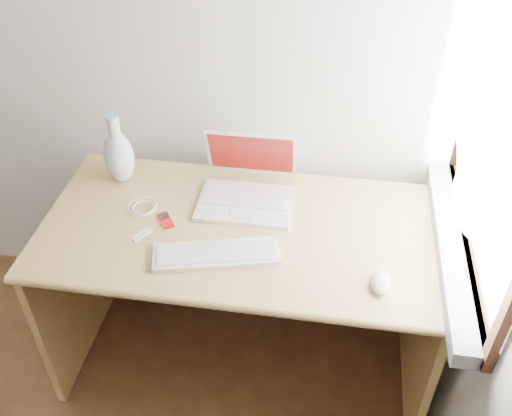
% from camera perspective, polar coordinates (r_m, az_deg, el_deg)
% --- Properties ---
extents(back_wall, '(3.50, 0.04, 2.60)m').
position_cam_1_polar(back_wall, '(2.47, -23.22, 16.80)').
color(back_wall, white).
rests_on(back_wall, floor).
extents(window, '(0.11, 0.99, 1.10)m').
position_cam_1_polar(window, '(1.79, 23.02, 7.82)').
color(window, white).
rests_on(window, right_wall).
extents(desk, '(1.45, 0.72, 0.77)m').
position_cam_1_polar(desk, '(2.28, -1.04, -4.67)').
color(desk, tan).
rests_on(desk, floor).
extents(laptop, '(0.35, 0.29, 0.24)m').
position_cam_1_polar(laptop, '(2.16, -0.91, 2.17)').
color(laptop, white).
rests_on(laptop, desk).
extents(external_keyboard, '(0.45, 0.23, 0.02)m').
position_cam_1_polar(external_keyboard, '(1.95, -3.99, -4.62)').
color(external_keyboard, white).
rests_on(external_keyboard, desk).
extents(mouse, '(0.07, 0.11, 0.04)m').
position_cam_1_polar(mouse, '(1.88, 12.38, -7.26)').
color(mouse, white).
rests_on(mouse, desk).
extents(ipod, '(0.08, 0.10, 0.01)m').
position_cam_1_polar(ipod, '(2.11, -9.02, -1.20)').
color(ipod, '#A30E0B').
rests_on(ipod, desk).
extents(cable_coil, '(0.14, 0.14, 0.01)m').
position_cam_1_polar(cable_coil, '(2.19, -11.31, 0.12)').
color(cable_coil, white).
rests_on(cable_coil, desk).
extents(remote, '(0.07, 0.08, 0.01)m').
position_cam_1_polar(remote, '(2.07, -11.42, -2.61)').
color(remote, white).
rests_on(remote, desk).
extents(vase, '(0.12, 0.12, 0.30)m').
position_cam_1_polar(vase, '(2.28, -13.57, 5.16)').
color(vase, silver).
rests_on(vase, desk).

